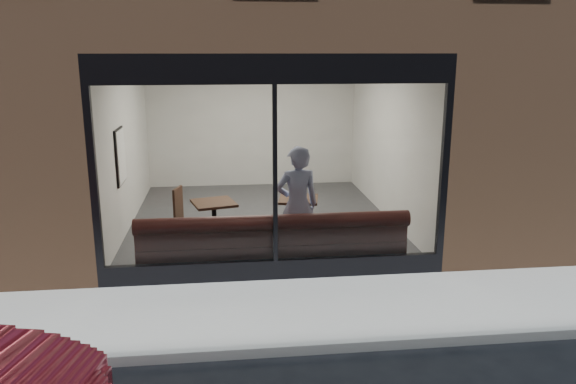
{
  "coord_description": "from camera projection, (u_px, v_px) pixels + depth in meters",
  "views": [
    {
      "loc": [
        -0.7,
        -5.54,
        3.23
      ],
      "look_at": [
        0.22,
        2.4,
        1.22
      ],
      "focal_mm": 35.0,
      "sensor_mm": 36.0,
      "label": 1
    }
  ],
  "objects": [
    {
      "name": "cafe_wall_right",
      "position": [
        388.0,
        137.0,
        10.91
      ],
      "size": [
        0.0,
        6.0,
        6.0
      ],
      "primitive_type": "plane",
      "rotation": [
        1.57,
        0.0,
        -1.57
      ],
      "color": "beige",
      "rests_on": "ground"
    },
    {
      "name": "banquette",
      "position": [
        273.0,
        255.0,
        8.51
      ],
      "size": [
        4.0,
        0.55,
        0.45
      ],
      "primitive_type": "cube",
      "color": "black",
      "rests_on": "cafe_floor"
    },
    {
      "name": "storefront_mullion",
      "position": [
        275.0,
        175.0,
        7.8
      ],
      "size": [
        0.06,
        0.1,
        2.5
      ],
      "primitive_type": "cube",
      "color": "black",
      "rests_on": "storefront_kick"
    },
    {
      "name": "storefront_glass",
      "position": [
        275.0,
        176.0,
        7.77
      ],
      "size": [
        4.8,
        0.0,
        4.8
      ],
      "primitive_type": "plane",
      "rotation": [
        1.57,
        0.0,
        0.0
      ],
      "color": "white",
      "rests_on": "storefront_kick"
    },
    {
      "name": "sidewalk_near",
      "position": [
        283.0,
        311.0,
        7.17
      ],
      "size": [
        40.0,
        2.0,
        0.01
      ],
      "primitive_type": "cube",
      "color": "gray",
      "rests_on": "ground"
    },
    {
      "name": "cafe_chair_left",
      "position": [
        169.0,
        226.0,
        9.85
      ],
      "size": [
        0.48,
        0.48,
        0.04
      ],
      "primitive_type": "cube",
      "rotation": [
        0.0,
        0.0,
        2.86
      ],
      "color": "black",
      "rests_on": "cafe_floor"
    },
    {
      "name": "cafe_table_right",
      "position": [
        299.0,
        199.0,
        9.71
      ],
      "size": [
        0.77,
        0.77,
        0.04
      ],
      "primitive_type": "cube",
      "rotation": [
        0.0,
        0.0,
        -0.19
      ],
      "color": "black",
      "rests_on": "cafe_floor"
    },
    {
      "name": "cafe_ceiling",
      "position": [
        259.0,
        53.0,
        10.24
      ],
      "size": [
        6.0,
        6.0,
        0.0
      ],
      "primitive_type": "plane",
      "rotation": [
        3.14,
        0.0,
        0.0
      ],
      "color": "white",
      "rests_on": "host_building_upper"
    },
    {
      "name": "kerb_near",
      "position": [
        294.0,
        349.0,
        6.14
      ],
      "size": [
        40.0,
        0.1,
        0.12
      ],
      "primitive_type": "cube",
      "color": "gray",
      "rests_on": "ground"
    },
    {
      "name": "person",
      "position": [
        297.0,
        205.0,
        8.66
      ],
      "size": [
        0.73,
        0.53,
        1.85
      ],
      "primitive_type": "imported",
      "rotation": [
        0.0,
        0.0,
        3.28
      ],
      "color": "#959DC5",
      "rests_on": "cafe_floor"
    },
    {
      "name": "cafe_floor",
      "position": [
        261.0,
        219.0,
        11.02
      ],
      "size": [
        6.0,
        6.0,
        0.0
      ],
      "primitive_type": "plane",
      "color": "#2D2D30",
      "rests_on": "ground"
    },
    {
      "name": "cafe_table_left",
      "position": [
        214.0,
        203.0,
        9.46
      ],
      "size": [
        0.83,
        0.83,
        0.04
      ],
      "primitive_type": "cube",
      "rotation": [
        0.0,
        0.0,
        0.26
      ],
      "color": "black",
      "rests_on": "cafe_floor"
    },
    {
      "name": "storefront_kick",
      "position": [
        276.0,
        269.0,
        8.15
      ],
      "size": [
        5.0,
        0.1,
        0.3
      ],
      "primitive_type": "cube",
      "color": "black",
      "rests_on": "ground"
    },
    {
      "name": "cafe_wall_left",
      "position": [
        126.0,
        142.0,
        10.35
      ],
      "size": [
        0.0,
        6.0,
        6.0
      ],
      "primitive_type": "plane",
      "rotation": [
        1.57,
        0.0,
        1.57
      ],
      "color": "beige",
      "rests_on": "ground"
    },
    {
      "name": "wall_poster",
      "position": [
        121.0,
        156.0,
        9.61
      ],
      "size": [
        0.02,
        0.68,
        0.9
      ],
      "primitive_type": "cube",
      "color": "white",
      "rests_on": "cafe_wall_left"
    },
    {
      "name": "cafe_wall_back",
      "position": [
        252.0,
        121.0,
        13.51
      ],
      "size": [
        5.0,
        0.0,
        5.0
      ],
      "primitive_type": "plane",
      "rotation": [
        1.57,
        0.0,
        0.0
      ],
      "color": "beige",
      "rests_on": "ground"
    },
    {
      "name": "host_building_pier_right",
      "position": [
        403.0,
        119.0,
        13.94
      ],
      "size": [
        2.5,
        12.0,
        3.2
      ],
      "primitive_type": "cube",
      "color": "brown",
      "rests_on": "ground"
    },
    {
      "name": "ground",
      "position": [
        293.0,
        352.0,
        6.21
      ],
      "size": [
        120.0,
        120.0,
        0.0
      ],
      "primitive_type": "plane",
      "color": "black",
      "rests_on": "ground"
    },
    {
      "name": "host_building_pier_left",
      "position": [
        92.0,
        123.0,
        13.1
      ],
      "size": [
        2.5,
        12.0,
        3.2
      ],
      "primitive_type": "cube",
      "color": "brown",
      "rests_on": "ground"
    },
    {
      "name": "storefront_header",
      "position": [
        274.0,
        69.0,
        7.45
      ],
      "size": [
        5.0,
        0.1,
        0.4
      ],
      "primitive_type": "cube",
      "color": "black",
      "rests_on": "host_building_upper"
    },
    {
      "name": "host_building_backfill",
      "position": [
        247.0,
        108.0,
        16.41
      ],
      "size": [
        5.0,
        6.0,
        3.2
      ],
      "primitive_type": "cube",
      "color": "brown",
      "rests_on": "ground"
    }
  ]
}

